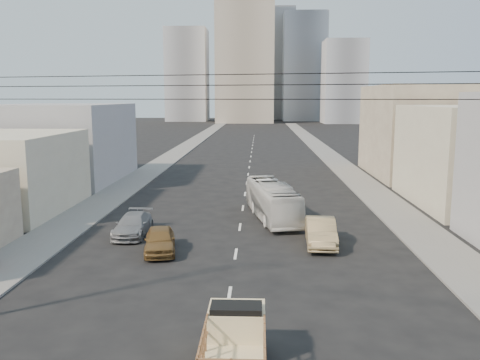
# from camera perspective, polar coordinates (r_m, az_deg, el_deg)

# --- Properties ---
(sidewalk_left) EXTENTS (3.50, 180.00, 0.12)m
(sidewalk_left) POSITION_cam_1_polar(r_m,az_deg,el_deg) (84.82, -6.65, 3.34)
(sidewalk_left) COLOR slate
(sidewalk_left) RESTS_ON ground
(sidewalk_right) EXTENTS (3.50, 180.00, 0.12)m
(sidewalk_right) POSITION_cam_1_polar(r_m,az_deg,el_deg) (84.45, 9.34, 3.25)
(sidewalk_right) COLOR slate
(sidewalk_right) RESTS_ON ground
(lane_dashes) EXTENTS (0.15, 104.00, 0.01)m
(lane_dashes) POSITION_cam_1_polar(r_m,az_deg,el_deg) (66.94, 1.09, 1.79)
(lane_dashes) COLOR silver
(lane_dashes) RESTS_ON ground
(flatbed_pickup) EXTENTS (1.95, 4.41, 1.90)m
(flatbed_pickup) POSITION_cam_1_polar(r_m,az_deg,el_deg) (16.77, -0.56, -17.53)
(flatbed_pickup) COLOR beige
(flatbed_pickup) RESTS_ON ground
(city_bus) EXTENTS (4.02, 9.75, 2.65)m
(city_bus) POSITION_cam_1_polar(r_m,az_deg,el_deg) (36.69, 3.65, -2.32)
(city_bus) COLOR silver
(city_bus) RESTS_ON ground
(sedan_brown) EXTENTS (2.38, 4.42, 1.43)m
(sedan_brown) POSITION_cam_1_polar(r_m,az_deg,el_deg) (29.17, -8.99, -6.67)
(sedan_brown) COLOR brown
(sedan_brown) RESTS_ON ground
(sedan_tan) EXTENTS (1.91, 4.89, 1.59)m
(sedan_tan) POSITION_cam_1_polar(r_m,az_deg,el_deg) (30.56, 9.07, -5.79)
(sedan_tan) COLOR tan
(sedan_tan) RESTS_ON ground
(sedan_grey) EXTENTS (1.91, 4.69, 1.36)m
(sedan_grey) POSITION_cam_1_polar(r_m,az_deg,el_deg) (33.01, -11.93, -4.95)
(sedan_grey) COLOR gray
(sedan_grey) RESTS_ON ground
(overhead_wires) EXTENTS (23.01, 5.02, 0.72)m
(overhead_wires) POSITION_cam_1_polar(r_m,az_deg,el_deg) (14.93, -2.83, 10.46)
(overhead_wires) COLOR black
(overhead_wires) RESTS_ON ground
(bldg_right_far) EXTENTS (12.00, 16.00, 10.00)m
(bldg_right_far) POSITION_cam_1_polar(r_m,az_deg,el_deg) (60.45, 20.33, 5.18)
(bldg_right_far) COLOR gray
(bldg_right_far) RESTS_ON ground
(bldg_left_far) EXTENTS (12.00, 16.00, 8.00)m
(bldg_left_far) POSITION_cam_1_polar(r_m,az_deg,el_deg) (56.54, -19.42, 3.98)
(bldg_left_far) COLOR #98989B
(bldg_left_far) RESTS_ON ground
(high_rise_tower) EXTENTS (20.00, 20.00, 60.00)m
(high_rise_tower) POSITION_cam_1_polar(r_m,az_deg,el_deg) (184.68, 0.59, 15.85)
(high_rise_tower) COLOR tan
(high_rise_tower) RESTS_ON ground
(midrise_ne) EXTENTS (16.00, 16.00, 40.00)m
(midrise_ne) POSITION_cam_1_polar(r_m,az_deg,el_deg) (199.39, 7.20, 12.40)
(midrise_ne) COLOR gray
(midrise_ne) RESTS_ON ground
(midrise_nw) EXTENTS (15.00, 15.00, 34.00)m
(midrise_nw) POSITION_cam_1_polar(r_m,az_deg,el_deg) (195.46, -5.93, 11.61)
(midrise_nw) COLOR gray
(midrise_nw) RESTS_ON ground
(midrise_back) EXTENTS (18.00, 18.00, 44.00)m
(midrise_back) POSITION_cam_1_polar(r_m,az_deg,el_deg) (213.84, 3.57, 12.77)
(midrise_back) COLOR #98989B
(midrise_back) RESTS_ON ground
(midrise_east) EXTENTS (14.00, 14.00, 28.00)m
(midrise_east) POSITION_cam_1_polar(r_m,az_deg,el_deg) (180.74, 11.57, 10.72)
(midrise_east) COLOR gray
(midrise_east) RESTS_ON ground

